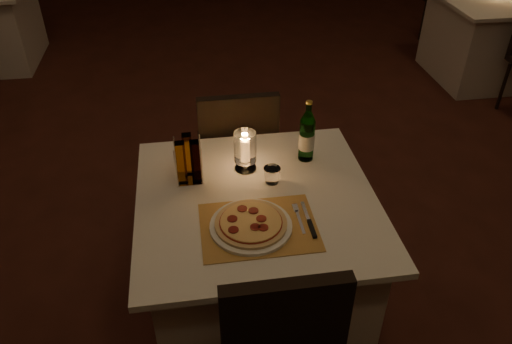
{
  "coord_description": "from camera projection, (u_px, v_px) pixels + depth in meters",
  "views": [
    {
      "loc": [
        -0.46,
        -2.43,
        2.05
      ],
      "look_at": [
        -0.21,
        -0.8,
        0.86
      ],
      "focal_mm": 35.0,
      "sensor_mm": 36.0,
      "label": 1
    }
  ],
  "objects": [
    {
      "name": "placemat",
      "position": [
        259.0,
        227.0,
        1.93
      ],
      "size": [
        0.45,
        0.34,
        0.0
      ],
      "primitive_type": "cube",
      "color": "#BE8942",
      "rests_on": "main_table"
    },
    {
      "name": "plate",
      "position": [
        251.0,
        226.0,
        1.92
      ],
      "size": [
        0.32,
        0.32,
        0.01
      ],
      "primitive_type": "cylinder",
      "color": "white",
      "rests_on": "placemat"
    },
    {
      "name": "knife",
      "position": [
        311.0,
        225.0,
        1.93
      ],
      "size": [
        0.02,
        0.22,
        0.01
      ],
      "color": "black",
      "rests_on": "placemat"
    },
    {
      "name": "hurricane_candle",
      "position": [
        245.0,
        148.0,
        2.19
      ],
      "size": [
        0.1,
        0.1,
        0.19
      ],
      "color": "white",
      "rests_on": "main_table"
    },
    {
      "name": "floor",
      "position": [
        270.0,
        206.0,
        3.21
      ],
      "size": [
        8.0,
        10.0,
        0.02
      ],
      "primitive_type": "cube",
      "color": "#411B15",
      "rests_on": "ground"
    },
    {
      "name": "water_bottle",
      "position": [
        307.0,
        136.0,
        2.25
      ],
      "size": [
        0.07,
        0.07,
        0.3
      ],
      "color": "#5E9F55",
      "rests_on": "main_table"
    },
    {
      "name": "tumbler",
      "position": [
        272.0,
        175.0,
        2.15
      ],
      "size": [
        0.07,
        0.07,
        0.07
      ],
      "primitive_type": null,
      "color": "white",
      "rests_on": "main_table"
    },
    {
      "name": "pizza",
      "position": [
        251.0,
        223.0,
        1.91
      ],
      "size": [
        0.28,
        0.28,
        0.02
      ],
      "color": "#D8B77F",
      "rests_on": "plate"
    },
    {
      "name": "fork",
      "position": [
        298.0,
        216.0,
        1.98
      ],
      "size": [
        0.02,
        0.18,
        0.0
      ],
      "color": "silver",
      "rests_on": "placemat"
    },
    {
      "name": "neighbor_table_right",
      "position": [
        488.0,
        38.0,
        4.55
      ],
      "size": [
        1.0,
        1.0,
        0.74
      ],
      "color": "silver",
      "rests_on": "ground"
    },
    {
      "name": "cruet_caddy",
      "position": [
        189.0,
        161.0,
        2.13
      ],
      "size": [
        0.12,
        0.12,
        0.21
      ],
      "color": "white",
      "rests_on": "main_table"
    },
    {
      "name": "chair_far",
      "position": [
        237.0,
        145.0,
        2.77
      ],
      "size": [
        0.42,
        0.42,
        0.9
      ],
      "color": "black",
      "rests_on": "ground"
    },
    {
      "name": "main_table",
      "position": [
        257.0,
        260.0,
        2.3
      ],
      "size": [
        1.0,
        1.0,
        0.74
      ],
      "color": "silver",
      "rests_on": "ground"
    }
  ]
}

